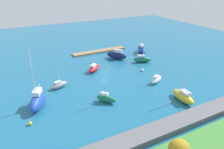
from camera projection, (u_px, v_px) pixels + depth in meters
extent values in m
plane|color=#1E668C|center=(104.00, 73.00, 63.75)|extent=(160.00, 160.00, 0.00)
cube|color=#997A56|center=(99.00, 51.00, 81.59)|extent=(20.82, 3.00, 0.59)
cube|color=slate|center=(173.00, 125.00, 40.07)|extent=(67.05, 3.83, 1.36)
sphere|color=#AD841E|center=(179.00, 149.00, 29.98)|extent=(3.04, 3.04, 3.04)
ellipsoid|color=#2347B2|center=(38.00, 101.00, 46.34)|extent=(5.55, 7.82, 2.99)
cube|color=silver|center=(37.00, 92.00, 46.08)|extent=(2.54, 3.08, 0.91)
cylinder|color=silver|center=(32.00, 73.00, 43.21)|extent=(0.18, 0.18, 10.52)
cylinder|color=silver|center=(37.00, 88.00, 46.40)|extent=(1.53, 2.94, 0.14)
ellipsoid|color=#19724C|center=(142.00, 60.00, 71.46)|extent=(6.07, 4.45, 1.86)
cube|color=silver|center=(141.00, 56.00, 70.94)|extent=(2.40, 2.00, 0.65)
cylinder|color=silver|center=(144.00, 46.00, 69.51)|extent=(0.14, 0.14, 7.57)
cylinder|color=silver|center=(140.00, 55.00, 70.75)|extent=(1.95, 1.13, 0.11)
ellipsoid|color=gray|center=(59.00, 85.00, 54.85)|extent=(5.05, 3.17, 1.54)
cube|color=silver|center=(57.00, 82.00, 54.20)|extent=(1.95, 1.52, 0.38)
cylinder|color=silver|center=(59.00, 72.00, 53.60)|extent=(0.11, 0.11, 5.35)
cylinder|color=silver|center=(56.00, 81.00, 53.89)|extent=(1.68, 0.68, 0.09)
ellipsoid|color=yellow|center=(183.00, 97.00, 48.94)|extent=(2.73, 6.81, 2.12)
cube|color=silver|center=(185.00, 92.00, 47.94)|extent=(1.51, 2.49, 0.61)
cylinder|color=silver|center=(185.00, 76.00, 47.15)|extent=(0.16, 0.16, 7.96)
cylinder|color=silver|center=(187.00, 92.00, 47.30)|extent=(0.35, 2.80, 0.13)
ellipsoid|color=white|center=(156.00, 80.00, 57.51)|extent=(4.92, 3.30, 1.72)
cube|color=silver|center=(156.00, 76.00, 56.79)|extent=(1.92, 1.54, 0.47)
cylinder|color=silver|center=(158.00, 67.00, 56.22)|extent=(0.11, 0.11, 5.33)
cylinder|color=silver|center=(155.00, 76.00, 56.25)|extent=(2.14, 0.99, 0.09)
ellipsoid|color=#141E4C|center=(117.00, 55.00, 74.40)|extent=(6.09, 7.22, 2.44)
cube|color=silver|center=(118.00, 51.00, 73.46)|extent=(2.60, 2.90, 1.01)
cylinder|color=silver|center=(116.00, 38.00, 72.03)|extent=(0.18, 0.18, 9.82)
cylinder|color=silver|center=(119.00, 49.00, 73.04)|extent=(1.69, 2.24, 0.14)
ellipsoid|color=red|center=(94.00, 68.00, 64.64)|extent=(5.82, 5.37, 1.77)
cube|color=silver|center=(93.00, 65.00, 63.76)|extent=(2.41, 2.30, 0.57)
cylinder|color=silver|center=(94.00, 55.00, 63.17)|extent=(0.14, 0.14, 6.59)
cylinder|color=silver|center=(92.00, 64.00, 63.19)|extent=(1.94, 1.67, 0.11)
ellipsoid|color=#2347B2|center=(141.00, 50.00, 80.15)|extent=(4.08, 6.95, 2.57)
cube|color=silver|center=(142.00, 46.00, 78.98)|extent=(1.95, 2.66, 0.79)
cylinder|color=silver|center=(142.00, 32.00, 77.79)|extent=(0.16, 0.16, 10.32)
cylinder|color=silver|center=(143.00, 45.00, 78.34)|extent=(0.95, 2.58, 0.13)
ellipsoid|color=#19724C|center=(106.00, 99.00, 48.41)|extent=(3.98, 4.47, 1.75)
cube|color=silver|center=(105.00, 94.00, 48.05)|extent=(1.68, 1.81, 0.64)
cylinder|color=silver|center=(107.00, 81.00, 46.44)|extent=(0.11, 0.11, 7.38)
cylinder|color=silver|center=(102.00, 92.00, 48.04)|extent=(1.50, 1.82, 0.09)
sphere|color=white|center=(142.00, 70.00, 64.63)|extent=(0.88, 0.88, 0.88)
sphere|color=yellow|center=(30.00, 123.00, 41.06)|extent=(0.77, 0.77, 0.77)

